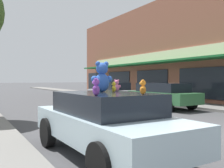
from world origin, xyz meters
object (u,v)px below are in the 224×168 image
at_px(plush_art_car, 106,121).
at_px(teddy_bear_purple, 96,87).
at_px(teddy_bear_teal, 100,86).
at_px(teddy_bear_yellow, 114,87).
at_px(parked_car_far_right, 112,91).
at_px(teddy_bear_pink, 117,85).
at_px(parked_car_far_center, 162,94).
at_px(teddy_bear_orange, 143,87).
at_px(teddy_bear_giant, 102,77).

relative_size(plush_art_car, teddy_bear_purple, 14.12).
bearing_deg(teddy_bear_teal, plush_art_car, 84.04).
distance_m(teddy_bear_yellow, parked_car_far_right, 13.45).
distance_m(teddy_bear_pink, parked_car_far_center, 8.51).
distance_m(plush_art_car, teddy_bear_orange, 1.22).
xyz_separation_m(plush_art_car, parked_car_far_center, (7.01, 6.08, 0.06)).
bearing_deg(teddy_bear_purple, teddy_bear_pink, 175.63).
bearing_deg(teddy_bear_teal, parked_car_far_right, -106.07).
bearing_deg(teddy_bear_purple, teddy_bear_teal, -170.90).
xyz_separation_m(teddy_bear_pink, teddy_bear_yellow, (-0.31, -0.39, -0.02)).
xyz_separation_m(teddy_bear_pink, teddy_bear_purple, (-1.20, -1.28, 0.01)).
relative_size(plush_art_car, teddy_bear_pink, 15.45).
distance_m(teddy_bear_purple, parked_car_far_right, 14.67).
relative_size(teddy_bear_purple, teddy_bear_orange, 1.10).
xyz_separation_m(teddy_bear_giant, parked_car_far_center, (6.93, 5.77, -0.88)).
distance_m(teddy_bear_purple, parked_car_far_center, 10.25).
relative_size(teddy_bear_purple, teddy_bear_teal, 1.42).
height_order(teddy_bear_pink, parked_car_far_center, teddy_bear_pink).
distance_m(teddy_bear_yellow, teddy_bear_orange, 1.05).
relative_size(teddy_bear_giant, teddy_bear_pink, 2.45).
relative_size(teddy_bear_pink, parked_car_far_right, 0.06).
bearing_deg(teddy_bear_yellow, parked_car_far_right, -165.52).
height_order(teddy_bear_yellow, parked_car_far_right, teddy_bear_yellow).
bearing_deg(plush_art_car, teddy_bear_purple, -129.88).
relative_size(teddy_bear_giant, parked_car_far_center, 0.16).
bearing_deg(teddy_bear_purple, plush_art_car, -179.91).
xyz_separation_m(parked_car_far_center, parked_car_far_right, (-0.00, 5.68, -0.03)).
bearing_deg(teddy_bear_pink, teddy_bear_giant, 63.81).
bearing_deg(teddy_bear_giant, teddy_bear_teal, -103.82).
bearing_deg(teddy_bear_yellow, teddy_bear_orange, 44.64).
xyz_separation_m(teddy_bear_yellow, teddy_bear_teal, (0.10, 0.84, -0.01)).
xyz_separation_m(teddy_bear_orange, parked_car_far_center, (6.72, 7.00, -0.68)).
relative_size(parked_car_far_center, parked_car_far_right, 0.93).
distance_m(teddy_bear_giant, parked_car_far_center, 9.06).
relative_size(teddy_bear_teal, parked_car_far_center, 0.05).
bearing_deg(teddy_bear_orange, teddy_bear_teal, -153.19).
xyz_separation_m(teddy_bear_pink, parked_car_far_right, (6.41, 11.24, -0.71)).
distance_m(plush_art_car, teddy_bear_teal, 1.27).
distance_m(teddy_bear_purple, teddy_bear_orange, 0.91).
xyz_separation_m(teddy_bear_purple, teddy_bear_orange, (0.89, -0.17, -0.01)).
distance_m(plush_art_car, teddy_bear_purple, 1.23).
relative_size(teddy_bear_pink, teddy_bear_yellow, 1.22).
xyz_separation_m(teddy_bear_giant, parked_car_far_right, (6.93, 11.46, -0.91)).
bearing_deg(teddy_bear_teal, parked_car_far_center, -126.90).
height_order(teddy_bear_giant, teddy_bear_pink, teddy_bear_giant).
bearing_deg(teddy_bear_orange, teddy_bear_purple, -70.84).
xyz_separation_m(plush_art_car, teddy_bear_orange, (0.29, -0.92, 0.74)).
xyz_separation_m(plush_art_car, teddy_bear_giant, (0.08, 0.31, 0.94)).
xyz_separation_m(teddy_bear_giant, teddy_bear_purple, (-0.68, -1.06, -0.18)).
bearing_deg(teddy_bear_giant, teddy_bear_pink, -146.22).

